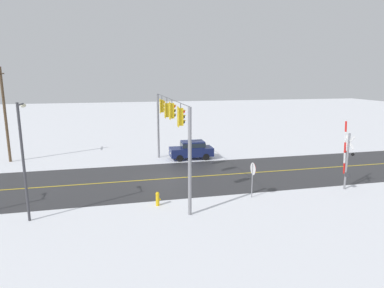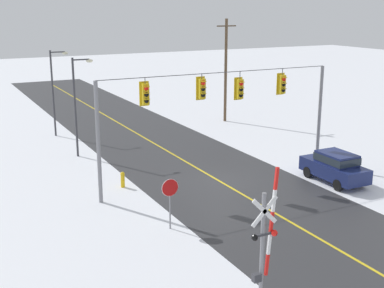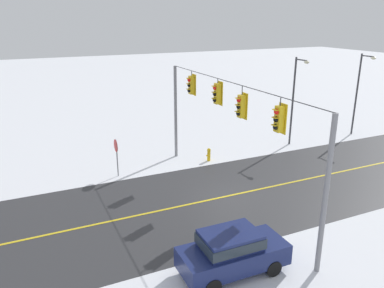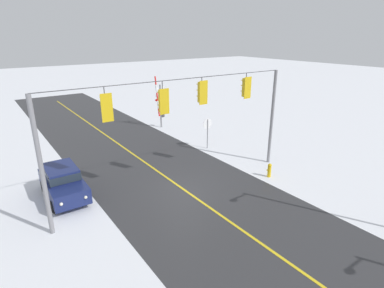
{
  "view_description": "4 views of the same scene",
  "coord_description": "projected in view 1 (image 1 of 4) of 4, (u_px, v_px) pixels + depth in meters",
  "views": [
    {
      "loc": [
        -24.25,
        3.84,
        7.8
      ],
      "look_at": [
        -3.32,
        -0.98,
        3.37
      ],
      "focal_mm": 30.66,
      "sensor_mm": 36.0,
      "label": 1
    },
    {
      "loc": [
        -14.22,
        -24.17,
        9.66
      ],
      "look_at": [
        -3.4,
        -3.13,
        3.37
      ],
      "focal_mm": 48.62,
      "sensor_mm": 36.0,
      "label": 2
    },
    {
      "loc": [
        16.31,
        -9.57,
        9.28
      ],
      "look_at": [
        -1.26,
        -1.45,
        2.82
      ],
      "focal_mm": 36.04,
      "sensor_mm": 36.0,
      "label": 3
    },
    {
      "loc": [
        8.63,
        13.07,
        8.33
      ],
      "look_at": [
        -1.18,
        -0.85,
        2.26
      ],
      "focal_mm": 28.96,
      "sensor_mm": 36.0,
      "label": 4
    }
  ],
  "objects": [
    {
      "name": "ground_plane",
      "position": [
        170.0,
        178.0,
        25.56
      ],
      "size": [
        160.0,
        160.0,
        0.0
      ],
      "primitive_type": "plane",
      "color": "white"
    },
    {
      "name": "road_asphalt",
      "position": [
        90.0,
        184.0,
        24.24
      ],
      "size": [
        9.0,
        80.0,
        0.01
      ],
      "primitive_type": "cube",
      "color": "#303033",
      "rests_on": "ground"
    },
    {
      "name": "lane_centre_line",
      "position": [
        90.0,
        184.0,
        24.24
      ],
      "size": [
        0.14,
        72.0,
        0.01
      ],
      "primitive_type": "cube",
      "color": "gold",
      "rests_on": "ground"
    },
    {
      "name": "signal_span",
      "position": [
        170.0,
        123.0,
        24.62
      ],
      "size": [
        14.2,
        0.47,
        6.22
      ],
      "color": "gray",
      "rests_on": "ground"
    },
    {
      "name": "stop_sign",
      "position": [
        253.0,
        172.0,
        21.22
      ],
      "size": [
        0.8,
        0.09,
        2.35
      ],
      "color": "gray",
      "rests_on": "ground"
    },
    {
      "name": "railroad_crossing",
      "position": [
        347.0,
        157.0,
        22.72
      ],
      "size": [
        1.01,
        0.31,
        4.78
      ],
      "color": "gray",
      "rests_on": "ground"
    },
    {
      "name": "parked_car_navy",
      "position": [
        192.0,
        149.0,
        31.49
      ],
      "size": [
        1.86,
        4.22,
        1.74
      ],
      "color": "navy",
      "rests_on": "ground"
    },
    {
      "name": "streetlamp_near",
      "position": [
        23.0,
        151.0,
        17.5
      ],
      "size": [
        1.39,
        0.28,
        6.5
      ],
      "color": "#38383D",
      "rests_on": "ground"
    },
    {
      "name": "fire_hydrant",
      "position": [
        158.0,
        198.0,
        20.11
      ],
      "size": [
        0.24,
        0.31,
        0.88
      ],
      "color": "gold",
      "rests_on": "ground"
    },
    {
      "name": "utility_pole",
      "position": [
        5.0,
        114.0,
        29.74
      ],
      "size": [
        1.8,
        0.24,
        8.67
      ],
      "color": "brown",
      "rests_on": "ground"
    }
  ]
}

